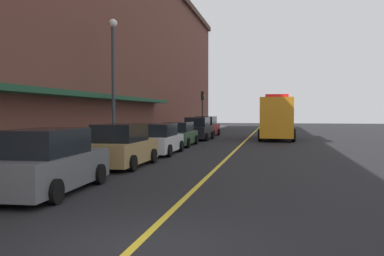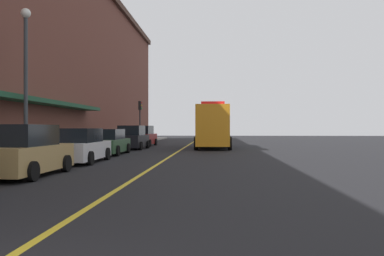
{
  "view_description": "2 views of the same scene",
  "coord_description": "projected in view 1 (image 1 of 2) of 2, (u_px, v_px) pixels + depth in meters",
  "views": [
    {
      "loc": [
        2.34,
        -6.86,
        2.29
      ],
      "look_at": [
        -2.33,
        17.24,
        1.37
      ],
      "focal_mm": 40.44,
      "sensor_mm": 36.0,
      "label": 1
    },
    {
      "loc": [
        2.67,
        -3.27,
        1.68
      ],
      "look_at": [
        0.72,
        29.2,
        1.65
      ],
      "focal_mm": 37.63,
      "sensor_mm": 36.0,
      "label": 2
    }
  ],
  "objects": [
    {
      "name": "parked_car_1",
      "position": [
        122.0,
        147.0,
        17.99
      ],
      "size": [
        2.1,
        4.48,
        1.78
      ],
      "rotation": [
        0.0,
        0.0,
        1.57
      ],
      "color": "#A5844C",
      "rests_on": "ground"
    },
    {
      "name": "parked_car_5",
      "position": [
        206.0,
        127.0,
        40.55
      ],
      "size": [
        2.17,
        4.61,
        1.86
      ],
      "rotation": [
        0.0,
        0.0,
        1.53
      ],
      "color": "maroon",
      "rests_on": "ground"
    },
    {
      "name": "parking_meter_0",
      "position": [
        172.0,
        128.0,
        32.58
      ],
      "size": [
        0.14,
        0.18,
        1.33
      ],
      "color": "#4C4C51",
      "rests_on": "sidewalk_left"
    },
    {
      "name": "parked_car_2",
      "position": [
        158.0,
        140.0,
        23.38
      ],
      "size": [
        2.19,
        4.87,
        1.65
      ],
      "rotation": [
        0.0,
        0.0,
        1.59
      ],
      "color": "silver",
      "rests_on": "ground"
    },
    {
      "name": "ground_plane",
      "position": [
        243.0,
        143.0,
        31.78
      ],
      "size": [
        112.0,
        112.0,
        0.0
      ],
      "primitive_type": "plane",
      "color": "black"
    },
    {
      "name": "sidewalk_left",
      "position": [
        162.0,
        141.0,
        32.96
      ],
      "size": [
        2.4,
        70.0,
        0.15
      ],
      "primitive_type": "cube",
      "color": "gray",
      "rests_on": "ground"
    },
    {
      "name": "traffic_light_near",
      "position": [
        203.0,
        104.0,
        45.79
      ],
      "size": [
        0.38,
        0.36,
        4.3
      ],
      "color": "#232326",
      "rests_on": "sidewalk_left"
    },
    {
      "name": "lane_center_stripe",
      "position": [
        243.0,
        143.0,
        31.78
      ],
      "size": [
        0.16,
        70.0,
        0.01
      ],
      "primitive_type": "cube",
      "color": "gold",
      "rests_on": "ground"
    },
    {
      "name": "parking_meter_1",
      "position": [
        193.0,
        125.0,
        40.88
      ],
      "size": [
        0.14,
        0.18,
        1.33
      ],
      "color": "#4C4C51",
      "rests_on": "sidewalk_left"
    },
    {
      "name": "brick_building_left",
      "position": [
        87.0,
        46.0,
        32.75
      ],
      "size": [
        9.86,
        64.0,
        14.61
      ],
      "color": "brown",
      "rests_on": "ground"
    },
    {
      "name": "parked_car_3",
      "position": [
        179.0,
        135.0,
        29.03
      ],
      "size": [
        2.06,
        4.92,
        1.59
      ],
      "rotation": [
        0.0,
        0.0,
        1.59
      ],
      "color": "#2D5133",
      "rests_on": "ground"
    },
    {
      "name": "utility_truck",
      "position": [
        277.0,
        118.0,
        36.05
      ],
      "size": [
        2.88,
        8.81,
        3.63
      ],
      "rotation": [
        0.0,
        0.0,
        -1.58
      ],
      "color": "orange",
      "rests_on": "ground"
    },
    {
      "name": "parking_meter_2",
      "position": [
        158.0,
        130.0,
        28.66
      ],
      "size": [
        0.14,
        0.18,
        1.33
      ],
      "color": "#4C4C51",
      "rests_on": "sidewalk_left"
    },
    {
      "name": "street_lamp_left",
      "position": [
        113.0,
        71.0,
        22.4
      ],
      "size": [
        0.44,
        0.44,
        6.94
      ],
      "color": "#33383D",
      "rests_on": "sidewalk_left"
    },
    {
      "name": "parked_car_4",
      "position": [
        198.0,
        129.0,
        35.08
      ],
      "size": [
        2.19,
        4.17,
        1.84
      ],
      "rotation": [
        0.0,
        0.0,
        1.54
      ],
      "color": "black",
      "rests_on": "ground"
    },
    {
      "name": "parked_car_0",
      "position": [
        48.0,
        163.0,
        12.2
      ],
      "size": [
        2.2,
        4.95,
        1.81
      ],
      "rotation": [
        0.0,
        0.0,
        1.61
      ],
      "color": "#595B60",
      "rests_on": "ground"
    }
  ]
}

